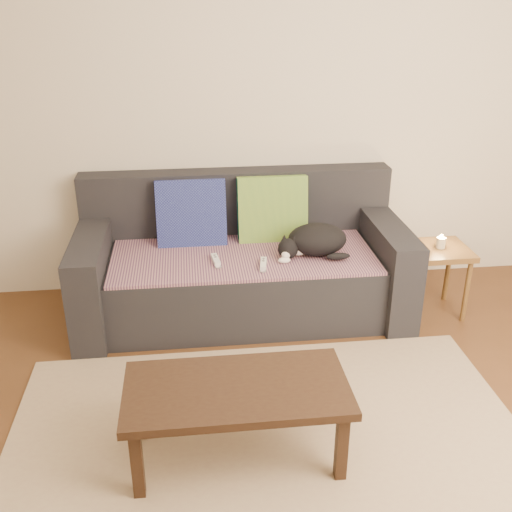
# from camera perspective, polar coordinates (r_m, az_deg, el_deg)

# --- Properties ---
(ground) EXTENTS (4.50, 4.50, 0.00)m
(ground) POSITION_cam_1_polar(r_m,az_deg,el_deg) (2.83, 1.98, -20.56)
(ground) COLOR brown
(ground) RESTS_ON ground
(back_wall) EXTENTS (4.50, 0.04, 2.60)m
(back_wall) POSITION_cam_1_polar(r_m,az_deg,el_deg) (4.05, -2.10, 14.39)
(back_wall) COLOR beige
(back_wall) RESTS_ON ground
(sofa) EXTENTS (2.10, 0.94, 0.87)m
(sofa) POSITION_cam_1_polar(r_m,az_deg,el_deg) (3.94, -1.36, -1.02)
(sofa) COLOR #232328
(sofa) RESTS_ON ground
(throw_blanket) EXTENTS (1.66, 0.74, 0.02)m
(throw_blanket) POSITION_cam_1_polar(r_m,az_deg,el_deg) (3.81, -1.24, 0.03)
(throw_blanket) COLOR #412648
(throw_blanket) RESTS_ON sofa
(cushion_navy) EXTENTS (0.45, 0.22, 0.47)m
(cushion_navy) POSITION_cam_1_polar(r_m,az_deg,el_deg) (3.96, -6.18, 3.99)
(cushion_navy) COLOR navy
(cushion_navy) RESTS_ON throw_blanket
(cushion_green) EXTENTS (0.46, 0.19, 0.47)m
(cushion_green) POSITION_cam_1_polar(r_m,az_deg,el_deg) (4.00, 1.55, 4.32)
(cushion_green) COLOR #0B483C
(cushion_green) RESTS_ON throw_blanket
(cat) EXTENTS (0.50, 0.39, 0.20)m
(cat) POSITION_cam_1_polar(r_m,az_deg,el_deg) (3.79, 5.61, 1.48)
(cat) COLOR black
(cat) RESTS_ON throw_blanket
(wii_remote_a) EXTENTS (0.05, 0.15, 0.03)m
(wii_remote_a) POSITION_cam_1_polar(r_m,az_deg,el_deg) (3.70, -3.85, -0.40)
(wii_remote_a) COLOR white
(wii_remote_a) RESTS_ON throw_blanket
(wii_remote_b) EXTENTS (0.06, 0.15, 0.03)m
(wii_remote_b) POSITION_cam_1_polar(r_m,az_deg,el_deg) (3.64, 0.71, -0.76)
(wii_remote_b) COLOR white
(wii_remote_b) RESTS_ON throw_blanket
(side_table) EXTENTS (0.37, 0.37, 0.46)m
(side_table) POSITION_cam_1_polar(r_m,az_deg,el_deg) (4.06, 16.99, -0.29)
(side_table) COLOR brown
(side_table) RESTS_ON ground
(candle) EXTENTS (0.06, 0.06, 0.09)m
(candle) POSITION_cam_1_polar(r_m,az_deg,el_deg) (4.01, 17.19, 1.25)
(candle) COLOR beige
(candle) RESTS_ON side_table
(rug) EXTENTS (2.50, 1.80, 0.01)m
(rug) POSITION_cam_1_polar(r_m,az_deg,el_deg) (2.93, 1.52, -18.43)
(rug) COLOR tan
(rug) RESTS_ON ground
(coffee_table) EXTENTS (0.99, 0.50, 0.40)m
(coffee_table) POSITION_cam_1_polar(r_m,az_deg,el_deg) (2.71, -1.84, -13.14)
(coffee_table) COLOR black
(coffee_table) RESTS_ON rug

